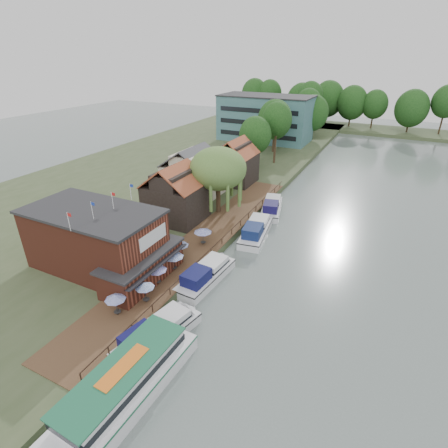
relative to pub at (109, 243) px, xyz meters
The scene contains 28 objects.
ground 14.79m from the pub, ahead, with size 260.00×260.00×0.00m, color #586661.
land_bank 39.61m from the pub, 113.96° to the left, with size 50.00×140.00×1.00m, color #384728.
quay_deck 13.04m from the pub, 61.39° to the left, with size 6.00×50.00×0.10m, color #47301E.
quay_rail 14.76m from the pub, 52.89° to the left, with size 0.20×49.00×1.00m, color black, non-canonical shape.
pub is the anchor object (origin of this frame).
hotel_block 71.49m from the pub, 96.43° to the left, with size 25.40×12.40×12.30m, color #38666B, non-canonical shape.
cottage_a 15.05m from the pub, 93.81° to the left, with size 8.60×7.60×8.50m, color black, non-canonical shape.
cottage_b 25.33m from the pub, 99.09° to the left, with size 9.60×8.60×8.50m, color beige, non-canonical shape.
cottage_c 34.01m from the pub, 90.00° to the left, with size 7.60×7.60×8.50m, color black, non-canonical shape.
willow 20.36m from the pub, 80.07° to the left, with size 8.60×8.60×10.43m, color #476B2D, non-canonical shape.
umbrella_0 8.65m from the pub, 44.60° to the right, with size 2.03×2.03×2.38m, color navy, non-canonical shape.
umbrella_1 8.21m from the pub, 23.18° to the right, with size 1.99×1.99×2.38m, color #1B4196, non-canonical shape.
umbrella_2 6.87m from the pub, ahead, with size 2.23×2.23×2.38m, color #221C9C, non-canonical shape.
umbrella_3 7.55m from the pub, 24.79° to the left, with size 2.41×2.41×2.38m, color navy, non-canonical shape.
umbrella_4 8.31m from the pub, 43.83° to the left, with size 2.22×2.22×2.38m, color navy, non-canonical shape.
umbrella_5 11.99m from the pub, 56.11° to the left, with size 2.37×2.37×2.38m, color navy, non-canonical shape.
cruiser_0 12.85m from the pub, 29.46° to the right, with size 3.30×10.21×2.49m, color silver, non-canonical shape.
cruiser_1 11.44m from the pub, 21.74° to the left, with size 3.29×10.18×2.48m, color silver, non-canonical shape.
cruiser_2 20.50m from the pub, 56.43° to the left, with size 3.46×10.68×2.62m, color silver, non-canonical shape.
cruiser_3 28.15m from the pub, 68.30° to the left, with size 3.27×10.12×2.46m, color silver, non-canonical shape.
tour_boat 17.72m from the pub, 46.11° to the right, with size 4.28×15.22×3.32m, color silver, non-canonical shape.
swan 16.25m from the pub, 47.16° to the right, with size 0.44×0.44×0.44m, color white.
bank_tree_0 43.92m from the pub, 90.17° to the left, with size 6.79×6.79×11.17m, color #143811, non-canonical shape.
bank_tree_1 50.43m from the pub, 87.46° to the left, with size 6.37×6.37×13.46m, color #143811, non-canonical shape.
bank_tree_2 59.57m from the pub, 91.24° to the left, with size 8.37×8.37×12.80m, color #143811, non-canonical shape.
bank_tree_3 78.79m from the pub, 87.50° to the left, with size 8.84×8.84×12.34m, color #143811, non-canonical shape.
bank_tree_4 85.72m from the pub, 89.84° to the left, with size 7.82×7.82×13.31m, color #143811, non-canonical shape.
bank_tree_5 94.25m from the pub, 90.90° to the left, with size 8.08×8.08×14.70m, color #143811, non-canonical shape.
Camera 1 is at (12.92, -25.85, 23.94)m, focal length 28.00 mm.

